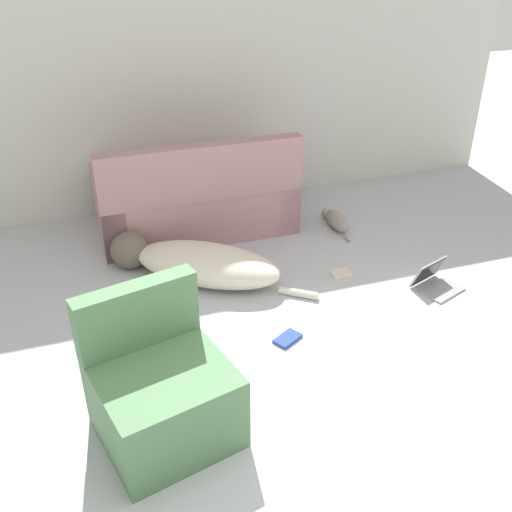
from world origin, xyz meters
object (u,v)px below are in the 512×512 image
dog (195,262)px  laptop_open (434,279)px  cat (336,220)px  side_chair (161,391)px  book_cream (341,273)px  couch (196,201)px  book_blue (288,339)px

dog → laptop_open: size_ratio=3.68×
cat → side_chair: bearing=137.8°
dog → laptop_open: 1.89m
cat → book_cream: cat is taller
couch → cat: size_ratio=2.98×
cat → couch: bearing=76.3°
dog → cat: (1.47, 0.49, -0.07)m
couch → side_chair: size_ratio=2.14×
book_blue → dog: bearing=112.3°
couch → book_blue: size_ratio=7.89×
dog → side_chair: size_ratio=1.83×
dog → book_cream: size_ratio=9.05×
cat → book_cream: (-0.33, -0.81, -0.06)m
dog → book_blue: 1.08m
couch → side_chair: couch is taller
couch → cat: bearing=163.0°
book_blue → side_chair: 1.12m
cat → side_chair: size_ratio=0.72×
couch → book_blue: 1.88m
laptop_open → side_chair: (-2.28, -0.80, 0.21)m
laptop_open → book_cream: (-0.61, 0.40, -0.06)m
dog → book_blue: (0.41, -0.99, -0.14)m
dog → couch: bearing=-67.0°
dog → cat: 1.55m
dog → book_cream: 1.19m
couch → laptop_open: size_ratio=4.30×
dog → cat: dog is taller
dog → book_cream: dog is taller
book_cream → side_chair: bearing=-144.4°
couch → book_cream: 1.53m
side_chair → cat: bearing=31.1°
cat → laptop_open: (0.27, -1.21, -0.00)m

